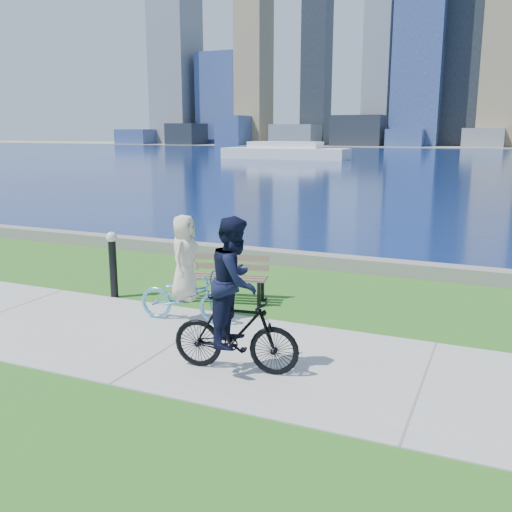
{
  "coord_description": "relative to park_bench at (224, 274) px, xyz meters",
  "views": [
    {
      "loc": [
        4.85,
        -7.69,
        3.49
      ],
      "look_at": [
        0.5,
        2.22,
        1.1
      ],
      "focal_mm": 40.0,
      "sensor_mm": 36.0,
      "label": 1
    }
  ],
  "objects": [
    {
      "name": "park_bench",
      "position": [
        0.0,
        0.0,
        0.0
      ],
      "size": [
        1.92,
        1.04,
        0.94
      ],
      "rotation": [
        0.0,
        0.0,
        0.24
      ],
      "color": "black",
      "rests_on": "ground"
    },
    {
      "name": "city_skyline",
      "position": [
        0.82,
        126.57,
        23.11
      ],
      "size": [
        176.03,
        21.55,
        76.0
      ],
      "color": "navy",
      "rests_on": "ground"
    },
    {
      "name": "bollard_lamp",
      "position": [
        -2.25,
        -0.74,
        0.24
      ],
      "size": [
        0.23,
        0.23,
        1.42
      ],
      "color": "black",
      "rests_on": "ground"
    },
    {
      "name": "cyclist_man",
      "position": [
        1.8,
        -3.18,
        0.41
      ],
      "size": [
        0.82,
        1.96,
        2.3
      ],
      "rotation": [
        0.0,
        0.0,
        1.72
      ],
      "color": "black",
      "rests_on": "ground"
    },
    {
      "name": "ground",
      "position": [
        0.39,
        -2.56,
        -0.58
      ],
      "size": [
        320.0,
        320.0,
        0.0
      ],
      "primitive_type": "plane",
      "color": "#255D18",
      "rests_on": "ground"
    },
    {
      "name": "bay_water",
      "position": [
        0.39,
        69.44,
        -0.57
      ],
      "size": [
        320.0,
        131.0,
        0.01
      ],
      "primitive_type": "cube",
      "color": "#0C1D4E",
      "rests_on": "ground"
    },
    {
      "name": "concrete_path",
      "position": [
        0.39,
        -2.56,
        -0.57
      ],
      "size": [
        80.0,
        3.5,
        0.02
      ],
      "primitive_type": "cube",
      "color": "#9E9E99",
      "rests_on": "ground"
    },
    {
      "name": "far_shore",
      "position": [
        0.39,
        127.44,
        -0.52
      ],
      "size": [
        320.0,
        30.0,
        0.12
      ],
      "primitive_type": "cube",
      "color": "gray",
      "rests_on": "ground"
    },
    {
      "name": "ferry_near",
      "position": [
        -20.6,
        57.66,
        0.32
      ],
      "size": [
        15.84,
        4.53,
        2.15
      ],
      "color": "white",
      "rests_on": "ground"
    },
    {
      "name": "seawall",
      "position": [
        0.39,
        3.64,
        -0.4
      ],
      "size": [
        90.0,
        0.5,
        0.35
      ],
      "primitive_type": "cube",
      "color": "slate",
      "rests_on": "ground"
    },
    {
      "name": "cyclist_woman",
      "position": [
        -0.04,
        -1.5,
        0.18
      ],
      "size": [
        0.85,
        1.86,
        1.99
      ],
      "rotation": [
        0.0,
        0.0,
        1.7
      ],
      "color": "#5AA7DB",
      "rests_on": "ground"
    }
  ]
}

